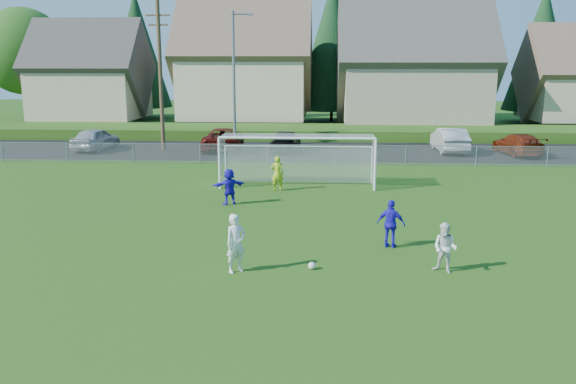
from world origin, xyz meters
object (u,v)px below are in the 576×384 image
soccer_ball (312,266)px  goalkeeper (277,173)px  player_white_a (236,243)px  player_blue_b (229,187)px  car_g (518,144)px  player_blue_a (391,224)px  player_white_b (445,248)px  car_d (286,141)px  car_a (95,139)px  car_c (223,139)px  car_f (450,140)px  soccer_goal (298,152)px

soccer_ball → goalkeeper: 11.12m
player_white_a → goalkeeper: 11.27m
goalkeeper → player_blue_b: bearing=58.7°
player_white_a → car_g: bearing=16.9°
player_white_a → player_blue_a: 5.38m
soccer_ball → player_white_a: bearing=-171.6°
player_white_b → goalkeeper: goalkeeper is taller
car_g → car_d: bearing=-9.2°
player_blue_a → player_blue_b: size_ratio=1.03×
player_white_a → car_a: bearing=78.6°
car_c → car_f: (15.13, -0.04, 0.06)m
player_blue_b → car_c: (-2.83, 15.82, -0.01)m
car_a → car_c: car_a is taller
car_g → soccer_ball: bearing=54.2°
car_c → car_g: 19.32m
soccer_ball → player_white_a: size_ratio=0.13×
player_blue_b → car_g: size_ratio=0.32×
car_f → car_d: bearing=0.8°
player_white_a → car_d: 23.83m
player_white_a → player_white_b: (5.98, 0.30, -0.12)m
soccer_ball → soccer_goal: 12.35m
player_blue_a → car_c: (-8.99, 21.54, -0.04)m
soccer_ball → goalkeeper: size_ratio=0.14×
player_white_b → car_c: car_c is taller
car_g → car_c: bearing=-9.6°
soccer_ball → player_blue_b: bearing=114.4°
player_white_b → car_d: 24.30m
player_blue_b → car_f: bearing=-153.0°
player_blue_a → car_a: size_ratio=0.35×
player_white_b → car_g: bearing=101.9°
player_white_b → car_f: bearing=112.0°
car_a → car_c: bearing=-169.6°
car_d → soccer_goal: soccer_goal is taller
player_blue_a → goalkeeper: goalkeeper is taller
player_blue_a → player_blue_b: 8.41m
car_f → soccer_goal: size_ratio=0.66×
player_white_b → car_d: player_white_b is taller
player_white_b → car_g: 24.54m
player_blue_b → car_d: size_ratio=0.33×
goalkeeper → car_f: goalkeeper is taller
soccer_ball → goalkeeper: goalkeeper is taller
player_white_a → car_d: (-0.06, 23.83, -0.18)m
player_blue_a → car_d: size_ratio=0.34×
player_blue_a → player_blue_b: player_blue_a is taller
soccer_ball → car_c: bearing=105.2°
car_c → soccer_goal: bearing=111.7°
player_blue_a → car_d: 21.73m
player_blue_a → soccer_goal: bearing=-51.9°
goalkeeper → soccer_ball: bearing=100.1°
car_d → soccer_goal: 11.40m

